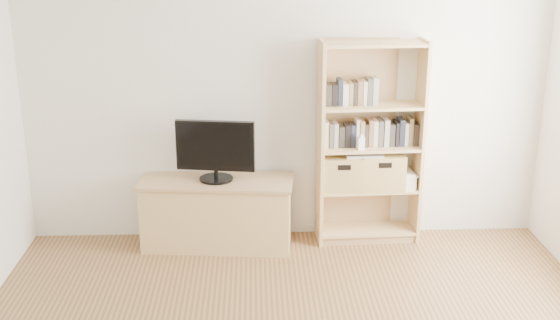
{
  "coord_description": "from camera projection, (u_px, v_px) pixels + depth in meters",
  "views": [
    {
      "loc": [
        -0.28,
        -3.36,
        2.64
      ],
      "look_at": [
        -0.07,
        1.9,
        0.89
      ],
      "focal_mm": 45.0,
      "sensor_mm": 36.0,
      "label": 1
    }
  ],
  "objects": [
    {
      "name": "bookshelf",
      "position": [
        370.0,
        144.0,
        6.0
      ],
      "size": [
        0.9,
        0.36,
        1.77
      ],
      "primitive_type": "cube",
      "rotation": [
        0.0,
        0.0,
        0.05
      ],
      "color": "tan",
      "rests_on": "floor"
    },
    {
      "name": "laptop",
      "position": [
        364.0,
        154.0,
        6.0
      ],
      "size": [
        0.32,
        0.23,
        0.02
      ],
      "primitive_type": "cube",
      "rotation": [
        0.0,
        0.0,
        -0.03
      ],
      "color": "white",
      "rests_on": "basket_left"
    },
    {
      "name": "books_row_mid",
      "position": [
        370.0,
        133.0,
        5.99
      ],
      "size": [
        0.84,
        0.24,
        0.22
      ],
      "primitive_type": "cube",
      "rotation": [
        0.0,
        0.0,
        0.1
      ],
      "color": "beige",
      "rests_on": "bookshelf"
    },
    {
      "name": "tv_stand",
      "position": [
        217.0,
        214.0,
        6.07
      ],
      "size": [
        1.3,
        0.59,
        0.58
      ],
      "primitive_type": "cube",
      "rotation": [
        0.0,
        0.0,
        -0.1
      ],
      "color": "tan",
      "rests_on": "floor"
    },
    {
      "name": "baby_monitor",
      "position": [
        361.0,
        143.0,
        5.89
      ],
      "size": [
        0.06,
        0.05,
        0.11
      ],
      "primitive_type": "cube",
      "rotation": [
        0.0,
        0.0,
        0.26
      ],
      "color": "white",
      "rests_on": "bookshelf"
    },
    {
      "name": "magazine_stack",
      "position": [
        403.0,
        180.0,
        6.13
      ],
      "size": [
        0.19,
        0.26,
        0.12
      ],
      "primitive_type": "cube",
      "rotation": [
        0.0,
        0.0,
        0.07
      ],
      "color": "beige",
      "rests_on": "bookshelf"
    },
    {
      "name": "television",
      "position": [
        215.0,
        150.0,
        5.88
      ],
      "size": [
        0.66,
        0.15,
        0.52
      ],
      "primitive_type": "cube",
      "rotation": [
        0.0,
        0.0,
        -0.15
      ],
      "color": "black",
      "rests_on": "tv_stand"
    },
    {
      "name": "books_row_upper",
      "position": [
        348.0,
        92.0,
        5.86
      ],
      "size": [
        0.41,
        0.18,
        0.21
      ],
      "primitive_type": "cube",
      "rotation": [
        0.0,
        0.0,
        0.09
      ],
      "color": "beige",
      "rests_on": "bookshelf"
    },
    {
      "name": "back_wall",
      "position": [
        286.0,
        93.0,
        5.99
      ],
      "size": [
        4.5,
        0.02,
        2.6
      ],
      "primitive_type": "cube",
      "color": "silver",
      "rests_on": "floor"
    },
    {
      "name": "basket_left",
      "position": [
        342.0,
        172.0,
        6.05
      ],
      "size": [
        0.36,
        0.3,
        0.3
      ],
      "primitive_type": "cube",
      "rotation": [
        0.0,
        0.0,
        0.0
      ],
      "color": "tan",
      "rests_on": "bookshelf"
    },
    {
      "name": "basket_right",
      "position": [
        381.0,
        170.0,
        6.08
      ],
      "size": [
        0.38,
        0.32,
        0.31
      ],
      "primitive_type": "cube",
      "rotation": [
        0.0,
        0.0,
        0.03
      ],
      "color": "tan",
      "rests_on": "bookshelf"
    }
  ]
}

